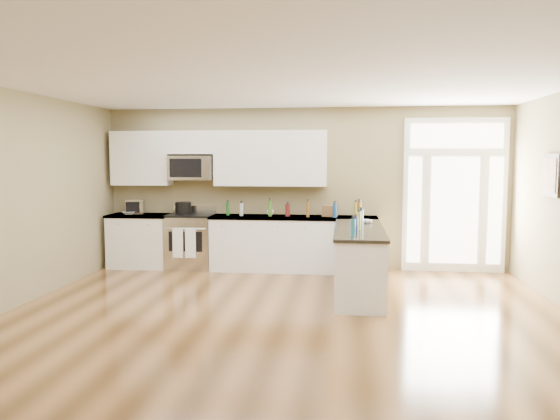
{
  "coord_description": "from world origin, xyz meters",
  "views": [
    {
      "loc": [
        0.73,
        -5.51,
        1.94
      ],
      "look_at": [
        -0.18,
        2.0,
        1.21
      ],
      "focal_mm": 35.0,
      "sensor_mm": 36.0,
      "label": 1
    }
  ],
  "objects_px": {
    "kitchen_range": "(191,241)",
    "stockpot": "(183,207)",
    "toaster_oven": "(135,207)",
    "peninsula_cabinet": "(359,263)"
  },
  "relations": [
    {
      "from": "peninsula_cabinet",
      "to": "kitchen_range",
      "type": "bearing_deg",
      "value": 153.36
    },
    {
      "from": "kitchen_range",
      "to": "stockpot",
      "type": "bearing_deg",
      "value": 145.19
    },
    {
      "from": "kitchen_range",
      "to": "stockpot",
      "type": "xyz_separation_m",
      "value": [
        -0.16,
        0.11,
        0.58
      ]
    },
    {
      "from": "stockpot",
      "to": "toaster_oven",
      "type": "height_order",
      "value": "toaster_oven"
    },
    {
      "from": "toaster_oven",
      "to": "stockpot",
      "type": "bearing_deg",
      "value": -5.49
    },
    {
      "from": "stockpot",
      "to": "toaster_oven",
      "type": "relative_size",
      "value": 0.94
    },
    {
      "from": "peninsula_cabinet",
      "to": "kitchen_range",
      "type": "xyz_separation_m",
      "value": [
        -2.89,
        1.45,
        0.04
      ]
    },
    {
      "from": "toaster_oven",
      "to": "kitchen_range",
      "type": "bearing_deg",
      "value": -12.59
    },
    {
      "from": "kitchen_range",
      "to": "stockpot",
      "type": "distance_m",
      "value": 0.61
    },
    {
      "from": "kitchen_range",
      "to": "toaster_oven",
      "type": "height_order",
      "value": "toaster_oven"
    }
  ]
}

